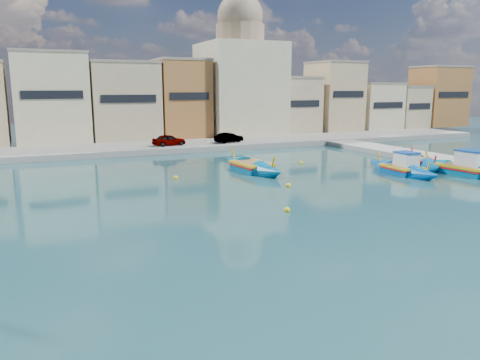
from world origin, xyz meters
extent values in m
plane|color=#133239|center=(0.00, 0.00, 0.00)|extent=(160.00, 160.00, 0.00)
cube|color=gray|center=(0.00, 32.00, 0.30)|extent=(80.00, 8.00, 0.60)
cube|color=beige|center=(-13.86, 39.12, 5.55)|extent=(7.88, 6.24, 9.89)
cube|color=gray|center=(-13.86, 39.12, 10.64)|extent=(8.04, 6.37, 0.30)
cube|color=black|center=(-13.86, 35.95, 6.04)|extent=(6.30, 0.10, 0.90)
cube|color=tan|center=(-5.74, 39.72, 5.09)|extent=(7.88, 7.44, 8.99)
cube|color=gray|center=(-5.74, 39.72, 9.74)|extent=(8.04, 7.59, 0.30)
cube|color=black|center=(-5.74, 35.95, 5.54)|extent=(6.30, 0.10, 0.90)
cube|color=#A96A35|center=(1.54, 39.07, 5.31)|extent=(6.17, 6.13, 9.43)
cube|color=gray|center=(1.54, 39.07, 10.18)|extent=(6.29, 6.26, 0.30)
cube|color=black|center=(1.54, 35.95, 5.78)|extent=(4.93, 0.10, 0.90)
cube|color=tan|center=(9.05, 39.85, 3.63)|extent=(7.31, 7.69, 6.05)
cube|color=gray|center=(9.05, 39.85, 6.80)|extent=(7.46, 7.85, 0.30)
cube|color=black|center=(9.05, 35.95, 3.93)|extent=(5.85, 0.10, 0.90)
cube|color=tan|center=(17.02, 39.65, 4.31)|extent=(7.54, 7.30, 7.41)
cube|color=gray|center=(17.02, 39.65, 8.16)|extent=(7.69, 7.45, 0.30)
cube|color=black|center=(17.02, 35.95, 4.68)|extent=(6.03, 0.10, 0.90)
cube|color=tan|center=(24.93, 39.49, 5.42)|extent=(6.36, 6.97, 9.63)
cube|color=gray|center=(24.93, 39.49, 10.38)|extent=(6.48, 7.11, 0.30)
cube|color=black|center=(24.93, 35.95, 5.90)|extent=(5.09, 0.10, 0.90)
cube|color=beige|center=(32.15, 39.35, 3.93)|extent=(6.63, 6.70, 6.65)
cube|color=gray|center=(32.15, 39.35, 7.40)|extent=(6.76, 6.83, 0.30)
cube|color=black|center=(32.15, 35.95, 4.26)|extent=(5.30, 0.10, 0.90)
cube|color=tan|center=(38.26, 39.75, 3.70)|extent=(5.08, 7.51, 6.20)
cube|color=gray|center=(38.26, 39.75, 6.95)|extent=(5.18, 7.66, 0.30)
cube|color=black|center=(38.26, 35.95, 4.01)|extent=(4.06, 0.10, 0.90)
cube|color=#A96A35|center=(45.15, 39.00, 5.27)|extent=(7.79, 6.00, 9.33)
cube|color=gray|center=(45.15, 39.00, 10.08)|extent=(7.95, 6.12, 0.30)
cube|color=black|center=(45.15, 35.95, 5.73)|extent=(6.23, 0.10, 0.90)
cube|color=beige|center=(10.00, 40.00, 6.60)|extent=(10.00, 10.00, 12.00)
cylinder|color=#9E8466|center=(10.00, 40.00, 13.80)|extent=(6.40, 6.40, 2.40)
sphere|color=#9E8466|center=(10.00, 40.00, 15.99)|extent=(6.00, 6.00, 6.00)
imported|color=#4C1919|center=(-2.66, 30.50, 1.21)|extent=(3.73, 1.85, 1.22)
imported|color=#4C1919|center=(4.37, 30.50, 1.17)|extent=(3.66, 2.13, 1.14)
cube|color=#006D9D|center=(15.00, 7.41, 0.21)|extent=(2.56, 4.01, 1.06)
cone|color=#006D9D|center=(14.62, 10.52, 0.26)|extent=(2.52, 3.70, 2.71)
cube|color=gold|center=(15.00, 7.41, 0.66)|extent=(2.67, 4.22, 0.19)
cube|color=red|center=(15.00, 7.41, 0.47)|extent=(2.67, 4.09, 0.11)
cube|color=olive|center=(15.00, 7.41, 0.74)|extent=(2.20, 3.63, 0.06)
cylinder|color=gold|center=(14.58, 10.82, 0.95)|extent=(0.21, 0.51, 1.15)
cube|color=white|center=(15.07, 6.87, 1.32)|extent=(1.70, 2.09, 1.16)
cube|color=#0F47A5|center=(15.07, 6.87, 1.97)|extent=(1.80, 2.24, 0.13)
cube|color=#0054AD|center=(10.69, 9.61, 0.19)|extent=(1.99, 3.10, 0.95)
cone|color=#0054AD|center=(10.76, 12.12, 0.24)|extent=(1.99, 2.89, 2.38)
cone|color=#0054AD|center=(10.62, 7.09, 0.24)|extent=(1.99, 2.89, 2.38)
cube|color=yellow|center=(10.69, 9.61, 0.59)|extent=(2.07, 3.26, 0.17)
cube|color=red|center=(10.69, 9.61, 0.42)|extent=(2.09, 3.15, 0.10)
cube|color=olive|center=(10.69, 9.61, 0.67)|extent=(1.70, 2.81, 0.06)
cylinder|color=yellow|center=(10.77, 12.37, 0.86)|extent=(0.15, 0.45, 1.04)
cylinder|color=yellow|center=(10.61, 6.84, 0.86)|extent=(0.15, 0.45, 1.04)
cube|color=white|center=(10.68, 9.16, 1.19)|extent=(1.38, 1.59, 1.05)
cube|color=#0F47A5|center=(10.68, 9.16, 1.77)|extent=(1.46, 1.70, 0.11)
cube|color=#0059A4|center=(15.00, 11.75, 0.19)|extent=(3.08, 3.65, 0.95)
cone|color=#0059A4|center=(16.14, 14.08, 0.24)|extent=(2.98, 3.44, 2.39)
cone|color=#0059A4|center=(13.86, 9.42, 0.24)|extent=(2.98, 3.44, 2.39)
cube|color=red|center=(15.00, 11.75, 0.59)|extent=(3.23, 3.84, 0.17)
cube|color=#197F33|center=(15.00, 11.75, 0.42)|extent=(3.19, 3.75, 0.10)
cube|color=olive|center=(15.00, 11.75, 0.67)|extent=(2.70, 3.27, 0.06)
cylinder|color=red|center=(16.25, 14.31, 0.86)|extent=(0.32, 0.46, 1.04)
cylinder|color=red|center=(13.75, 9.19, 0.86)|extent=(0.32, 0.46, 1.04)
cube|color=#006298|center=(0.17, 15.46, 0.22)|extent=(2.59, 3.61, 1.12)
cone|color=#006298|center=(-0.13, 18.25, 0.28)|extent=(2.57, 3.40, 2.77)
cone|color=#006298|center=(0.47, 12.68, 0.28)|extent=(2.57, 3.40, 2.77)
cube|color=yellow|center=(0.17, 15.46, 0.69)|extent=(2.70, 3.80, 0.20)
cube|color=red|center=(0.17, 15.46, 0.49)|extent=(2.71, 3.68, 0.11)
cube|color=olive|center=(0.17, 15.46, 0.78)|extent=(2.23, 3.27, 0.07)
cylinder|color=yellow|center=(-0.16, 18.52, 1.01)|extent=(0.21, 0.54, 1.22)
cylinder|color=yellow|center=(0.50, 12.40, 1.01)|extent=(0.21, 0.54, 1.22)
sphere|color=yellow|center=(-3.49, 3.12, 0.08)|extent=(0.36, 0.36, 0.36)
sphere|color=yellow|center=(-0.10, 8.90, 0.08)|extent=(0.36, 0.36, 0.36)
sphere|color=yellow|center=(5.93, 17.16, 0.08)|extent=(0.36, 0.36, 0.36)
sphere|color=yellow|center=(-6.49, 14.79, 0.08)|extent=(0.36, 0.36, 0.36)
camera|label=1|loc=(-16.10, -18.86, 6.77)|focal=35.00mm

